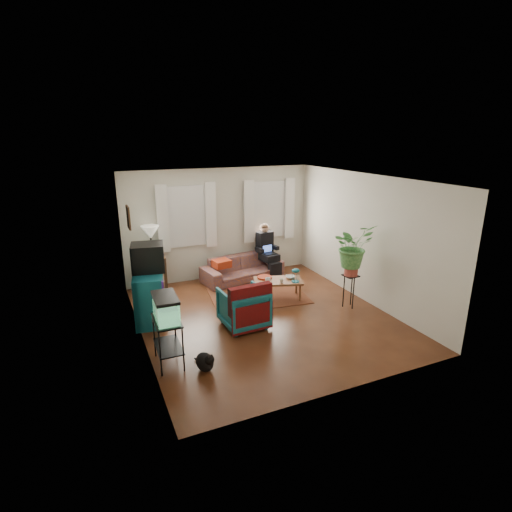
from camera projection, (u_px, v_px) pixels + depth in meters
name	position (u px, v px, depth m)	size (l,w,h in m)	color
floor	(264.00, 317.00, 7.61)	(4.50, 5.00, 0.01)	#4F2B14
ceiling	(265.00, 179.00, 6.84)	(4.50, 5.00, 0.01)	white
wall_back	(220.00, 224.00, 9.41)	(4.50, 0.01, 2.60)	silver
wall_front	(349.00, 303.00, 5.04)	(4.50, 0.01, 2.60)	silver
wall_left	(137.00, 268.00, 6.35)	(0.01, 5.00, 2.60)	silver
wall_right	(365.00, 239.00, 8.09)	(0.01, 5.00, 2.60)	silver
window_left	(187.00, 216.00, 9.01)	(1.08, 0.04, 1.38)	white
window_right	(268.00, 210.00, 9.80)	(1.08, 0.04, 1.38)	white
curtains_left	(187.00, 217.00, 8.94)	(1.36, 0.06, 1.50)	white
curtains_right	(270.00, 210.00, 9.73)	(1.36, 0.06, 1.50)	white
picture_frame	(129.00, 217.00, 6.92)	(0.04, 0.32, 0.40)	#3D2616
area_rug	(257.00, 294.00, 8.66)	(2.00, 1.60, 0.01)	brown
sofa	(242.00, 264.00, 9.43)	(1.93, 0.76, 0.75)	brown
seated_person	(267.00, 252.00, 9.74)	(0.48, 0.59, 1.15)	black
side_table	(154.00, 272.00, 8.90)	(0.52, 0.52, 0.76)	#412218
table_lamp	(151.00, 242.00, 8.69)	(0.39, 0.39, 0.69)	white
dresser	(150.00, 296.00, 7.36)	(0.52, 1.04, 0.94)	navy
crt_tv	(148.00, 257.00, 7.25)	(0.57, 0.52, 0.50)	black
aquarium_stand	(168.00, 342.00, 5.96)	(0.37, 0.65, 0.73)	black
aquarium	(166.00, 308.00, 5.79)	(0.33, 0.60, 0.38)	#7FD899
black_cat	(205.00, 360.00, 5.85)	(0.25, 0.39, 0.33)	black
armchair	(243.00, 306.00, 7.15)	(0.76, 0.71, 0.78)	#12686E
serape_throw	(251.00, 303.00, 6.84)	(0.79, 0.18, 0.64)	#9E0A0A
coffee_table	(278.00, 289.00, 8.40)	(0.99, 0.54, 0.41)	brown
cup_a	(268.00, 280.00, 8.23)	(0.11, 0.11, 0.09)	white
cup_b	(281.00, 281.00, 8.18)	(0.09, 0.09, 0.08)	beige
bowl	(290.00, 277.00, 8.45)	(0.19, 0.19, 0.05)	white
snack_tray	(265.00, 277.00, 8.45)	(0.31, 0.31, 0.04)	#B21414
birdcage	(296.00, 275.00, 8.20)	(0.16, 0.16, 0.29)	#115B6B
plant_stand	(349.00, 291.00, 7.95)	(0.29, 0.29, 0.67)	black
potted_plant	(352.00, 253.00, 7.71)	(0.77, 0.67, 0.86)	#599947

